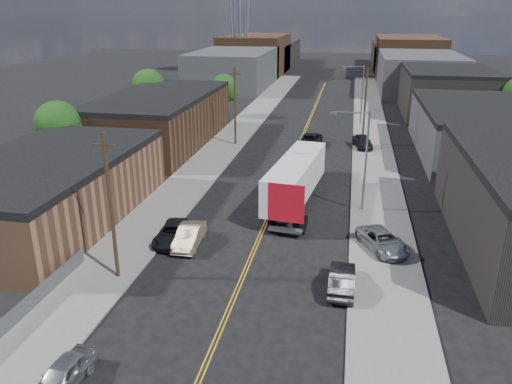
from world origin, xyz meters
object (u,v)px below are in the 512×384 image
at_px(car_left_c, 174,233).
at_px(car_right_oncoming, 342,279).
at_px(semi_truck, 298,174).
at_px(car_right_lot_c, 363,141).
at_px(car_right_lot_a, 383,241).
at_px(car_left_b, 189,236).
at_px(car_ahead_truck, 310,140).
at_px(car_left_a, 63,375).

xyz_separation_m(car_left_c, car_right_oncoming, (12.99, -4.75, 0.07)).
height_order(semi_truck, car_right_oncoming, semi_truck).
bearing_deg(car_right_oncoming, car_right_lot_c, -92.37).
relative_size(car_right_oncoming, car_right_lot_a, 0.93).
xyz_separation_m(car_left_b, car_right_lot_c, (13.20, 30.72, 0.20)).
height_order(car_left_c, car_ahead_truck, car_ahead_truck).
relative_size(car_left_c, car_right_lot_a, 1.00).
height_order(car_left_a, car_right_oncoming, car_right_oncoming).
relative_size(car_left_c, car_right_lot_c, 1.05).
relative_size(car_left_a, car_left_b, 0.86).
xyz_separation_m(car_left_a, car_ahead_truck, (7.71, 46.31, 0.10)).
distance_m(car_left_a, car_right_lot_a, 23.36).
xyz_separation_m(semi_truck, car_left_c, (-8.39, -10.73, -1.83)).
height_order(car_left_b, car_right_oncoming, car_left_b).
xyz_separation_m(car_right_oncoming, car_ahead_truck, (-5.09, 34.98, 0.01)).
height_order(semi_truck, car_right_lot_c, semi_truck).
relative_size(car_left_a, car_right_lot_c, 0.84).
bearing_deg(car_ahead_truck, car_right_oncoming, -76.69).
bearing_deg(car_left_b, car_ahead_truck, 75.44).
bearing_deg(car_right_lot_c, car_left_c, -128.30).
distance_m(semi_truck, car_right_lot_a, 12.10).
height_order(semi_truck, car_left_a, semi_truck).
height_order(car_right_lot_c, car_ahead_truck, car_right_lot_c).
distance_m(car_left_b, car_right_lot_a, 14.49).
bearing_deg(car_left_a, car_left_b, 91.43).
xyz_separation_m(semi_truck, car_right_lot_a, (7.40, -9.42, -1.68)).
bearing_deg(car_right_lot_c, car_left_b, -125.82).
distance_m(car_left_b, car_right_lot_c, 33.44).
xyz_separation_m(car_right_lot_c, car_ahead_truck, (-6.70, -0.07, -0.19)).
bearing_deg(car_ahead_truck, semi_truck, -83.53).
distance_m(car_right_lot_a, car_ahead_truck, 29.98).
height_order(car_right_oncoming, car_right_lot_a, car_right_lot_a).
xyz_separation_m(car_right_lot_a, car_ahead_truck, (-7.89, 28.92, -0.07)).
relative_size(semi_truck, car_right_lot_c, 3.59).
height_order(car_right_lot_a, car_right_lot_c, car_right_lot_c).
bearing_deg(car_left_b, car_left_c, 160.66).
height_order(car_right_oncoming, car_right_lot_c, car_right_lot_c).
bearing_deg(car_left_a, car_right_oncoming, 47.38).
relative_size(car_right_lot_c, car_ahead_truck, 0.85).
height_order(car_left_b, car_left_c, car_left_b).
xyz_separation_m(semi_truck, car_right_oncoming, (4.60, -15.48, -1.76)).
xyz_separation_m(semi_truck, car_right_lot_c, (6.21, 19.57, -1.56)).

